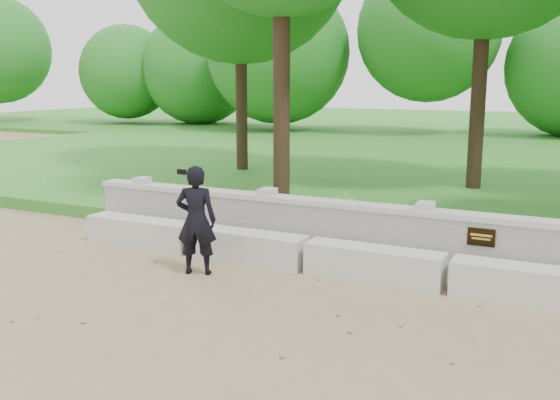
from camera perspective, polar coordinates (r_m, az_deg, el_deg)
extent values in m
plane|color=#917E59|center=(6.70, 11.55, -12.90)|extent=(80.00, 80.00, 0.00)
cube|color=#25711A|center=(20.17, 22.24, 2.82)|extent=(40.00, 22.00, 0.25)
cube|color=beige|center=(10.50, -12.65, -2.87)|extent=(1.90, 0.45, 0.45)
cube|color=beige|center=(9.39, -3.14, -4.26)|extent=(1.90, 0.45, 0.45)
cube|color=beige|center=(8.60, 8.55, -5.79)|extent=(1.90, 0.45, 0.45)
cube|color=beige|center=(8.24, 21.97, -7.25)|extent=(1.90, 0.45, 0.45)
cube|color=#BBB8B1|center=(8.97, 16.09, -4.18)|extent=(12.50, 0.25, 0.82)
cube|color=beige|center=(8.87, 16.24, -1.37)|extent=(12.50, 0.35, 0.08)
cube|color=black|center=(8.74, 17.92, -3.26)|extent=(0.36, 0.02, 0.24)
imported|color=black|center=(8.73, -7.67, -1.84)|extent=(0.66, 0.55, 1.54)
cube|color=black|center=(8.35, -8.98, 2.56)|extent=(0.14, 0.07, 0.07)
cylinder|color=#382619|center=(17.21, -3.56, 10.58)|extent=(0.32, 0.32, 4.67)
cylinder|color=#382619|center=(12.32, 0.14, 11.06)|extent=(0.33, 0.33, 4.92)
cylinder|color=#382619|center=(14.80, 17.77, 10.64)|extent=(0.34, 0.34, 4.98)
imported|color=#438E30|center=(10.11, 5.91, -1.10)|extent=(0.42, 0.36, 0.67)
imported|color=#438E30|center=(9.79, 11.78, -1.76)|extent=(0.38, 0.42, 0.64)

